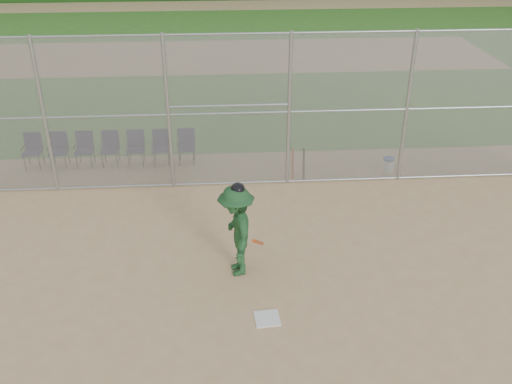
{
  "coord_description": "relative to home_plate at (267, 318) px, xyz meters",
  "views": [
    {
      "loc": [
        -0.75,
        -8.4,
        6.98
      ],
      "look_at": [
        0.0,
        2.5,
        1.1
      ],
      "focal_mm": 40.0,
      "sensor_mm": 36.0,
      "label": 1
    }
  ],
  "objects": [
    {
      "name": "home_plate",
      "position": [
        0.0,
        0.0,
        0.0
      ],
      "size": [
        0.48,
        0.48,
        0.02
      ],
      "primitive_type": "cube",
      "rotation": [
        0.0,
        0.0,
        0.07
      ],
      "color": "silver",
      "rests_on": "ground"
    },
    {
      "name": "water_cooler",
      "position": [
        3.86,
        5.88,
        0.19
      ],
      "size": [
        0.31,
        0.31,
        0.4
      ],
      "color": "white",
      "rests_on": "ground"
    },
    {
      "name": "chair_4",
      "position": [
        -3.13,
        6.81,
        0.47
      ],
      "size": [
        0.54,
        0.52,
        0.96
      ],
      "primitive_type": null,
      "color": "#0E0E34",
      "rests_on": "ground"
    },
    {
      "name": "backstop_fence",
      "position": [
        -0.01,
        5.36,
        2.06
      ],
      "size": [
        16.09,
        0.09,
        4.0
      ],
      "color": "gray",
      "rests_on": "ground"
    },
    {
      "name": "chair_0",
      "position": [
        -5.97,
        6.81,
        0.47
      ],
      "size": [
        0.54,
        0.52,
        0.96
      ],
      "primitive_type": null,
      "color": "#0E0E34",
      "rests_on": "ground"
    },
    {
      "name": "batter_at_plate",
      "position": [
        -0.49,
        1.51,
        0.97
      ],
      "size": [
        0.97,
        1.42,
        2.03
      ],
      "color": "#1D4823",
      "rests_on": "ground"
    },
    {
      "name": "chair_2",
      "position": [
        -4.55,
        6.81,
        0.47
      ],
      "size": [
        0.54,
        0.52,
        0.96
      ],
      "primitive_type": null,
      "color": "#0E0E34",
      "rests_on": "ground"
    },
    {
      "name": "chair_1",
      "position": [
        -5.26,
        6.81,
        0.47
      ],
      "size": [
        0.54,
        0.52,
        0.96
      ],
      "primitive_type": null,
      "color": "#0E0E34",
      "rests_on": "ground"
    },
    {
      "name": "spare_bats",
      "position": [
        1.31,
        5.63,
        0.41
      ],
      "size": [
        0.36,
        0.26,
        0.84
      ],
      "color": "#D84C14",
      "rests_on": "ground"
    },
    {
      "name": "ground",
      "position": [
        -0.01,
        0.36,
        -0.01
      ],
      "size": [
        100.0,
        100.0,
        0.0
      ],
      "primitive_type": "plane",
      "color": "tan",
      "rests_on": "ground"
    },
    {
      "name": "chair_5",
      "position": [
        -2.42,
        6.81,
        0.47
      ],
      "size": [
        0.54,
        0.52,
        0.96
      ],
      "primitive_type": null,
      "color": "#0E0E34",
      "rests_on": "ground"
    },
    {
      "name": "dirt_patch_far",
      "position": [
        -0.01,
        18.36,
        -0.0
      ],
      "size": [
        24.0,
        24.0,
        0.0
      ],
      "primitive_type": "plane",
      "color": "tan",
      "rests_on": "ground"
    },
    {
      "name": "chair_3",
      "position": [
        -3.84,
        6.81,
        0.47
      ],
      "size": [
        0.54,
        0.52,
        0.96
      ],
      "primitive_type": null,
      "color": "#0E0E34",
      "rests_on": "ground"
    },
    {
      "name": "chair_6",
      "position": [
        -1.71,
        6.81,
        0.47
      ],
      "size": [
        0.54,
        0.52,
        0.96
      ],
      "primitive_type": null,
      "color": "#0E0E34",
      "rests_on": "ground"
    },
    {
      "name": "grass_strip",
      "position": [
        -0.01,
        18.36,
        -0.0
      ],
      "size": [
        100.0,
        100.0,
        0.0
      ],
      "primitive_type": "plane",
      "color": "#2E621D",
      "rests_on": "ground"
    }
  ]
}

